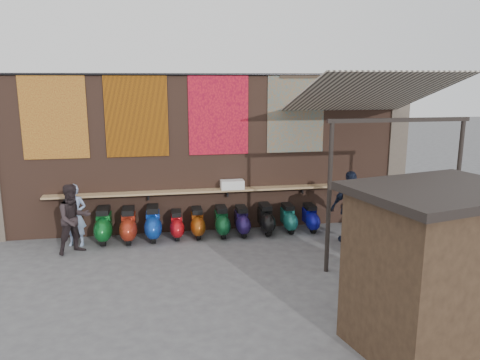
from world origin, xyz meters
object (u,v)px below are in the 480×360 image
(scooter_stool_6, at_px, (242,221))
(shopper_grey, at_px, (433,218))
(shopper_navy, at_px, (351,207))
(shopper_tan, at_px, (371,219))
(scooter_stool_8, at_px, (288,218))
(scooter_stool_5, at_px, (222,222))
(scooter_stool_9, at_px, (310,218))
(scooter_stool_2, at_px, (153,223))
(scooter_stool_3, at_px, (177,225))
(scooter_stool_7, at_px, (266,219))
(scooter_stool_0, at_px, (104,225))
(shelf_box, at_px, (232,185))
(scooter_stool_1, at_px, (129,225))
(market_stall, at_px, (434,273))
(diner_left, at_px, (75,215))
(diner_right, at_px, (74,219))
(scooter_stool_4, at_px, (197,223))

(scooter_stool_6, height_order, shopper_grey, shopper_grey)
(shopper_navy, distance_m, shopper_tan, 1.14)
(scooter_stool_8, distance_m, shopper_grey, 3.48)
(scooter_stool_5, distance_m, scooter_stool_9, 2.32)
(scooter_stool_2, relative_size, scooter_stool_3, 1.21)
(scooter_stool_9, bearing_deg, shopper_grey, -43.45)
(scooter_stool_7, bearing_deg, scooter_stool_0, 179.71)
(scooter_stool_2, xyz_separation_m, scooter_stool_7, (2.83, -0.00, -0.04))
(scooter_stool_2, bearing_deg, shelf_box, 8.57)
(scooter_stool_3, bearing_deg, shopper_tan, -27.77)
(scooter_stool_1, distance_m, scooter_stool_6, 2.79)
(market_stall, bearing_deg, scooter_stool_0, 119.79)
(shopper_navy, bearing_deg, scooter_stool_0, -16.53)
(scooter_stool_5, bearing_deg, shopper_navy, -18.47)
(diner_left, bearing_deg, shelf_box, 18.25)
(shopper_tan, bearing_deg, shopper_navy, 36.49)
(scooter_stool_9, bearing_deg, scooter_stool_5, 179.98)
(scooter_stool_0, relative_size, scooter_stool_5, 1.14)
(scooter_stool_8, bearing_deg, scooter_stool_9, -4.98)
(shopper_grey, bearing_deg, scooter_stool_9, -32.50)
(shelf_box, distance_m, scooter_stool_7, 1.23)
(shelf_box, height_order, shopper_tan, shopper_tan)
(scooter_stool_8, bearing_deg, scooter_stool_7, -175.57)
(shelf_box, height_order, diner_right, diner_right)
(market_stall, bearing_deg, shopper_grey, 44.29)
(scooter_stool_0, relative_size, market_stall, 0.38)
(scooter_stool_2, xyz_separation_m, diner_left, (-1.79, -0.11, 0.33))
(scooter_stool_1, distance_m, diner_right, 1.34)
(scooter_stool_8, xyz_separation_m, diner_left, (-5.23, -0.15, 0.39))
(market_stall, bearing_deg, scooter_stool_3, 108.59)
(diner_left, height_order, shopper_tan, shopper_tan)
(scooter_stool_4, relative_size, scooter_stool_6, 1.00)
(shelf_box, distance_m, shopper_tan, 3.61)
(diner_left, height_order, diner_right, diner_right)
(scooter_stool_3, relative_size, shopper_tan, 0.39)
(scooter_stool_7, xyz_separation_m, market_stall, (1.19, -5.48, 0.78))
(scooter_stool_9, height_order, shopper_grey, shopper_grey)
(shopper_tan, bearing_deg, diner_right, 113.94)
(scooter_stool_5, distance_m, scooter_stool_7, 1.13)
(scooter_stool_5, height_order, scooter_stool_9, scooter_stool_5)
(scooter_stool_2, relative_size, scooter_stool_8, 1.17)
(scooter_stool_2, xyz_separation_m, scooter_stool_9, (4.02, -0.01, -0.07))
(scooter_stool_2, relative_size, shopper_navy, 0.50)
(scooter_stool_9, height_order, shopper_navy, shopper_navy)
(scooter_stool_0, relative_size, scooter_stool_3, 1.23)
(scooter_stool_2, height_order, scooter_stool_4, scooter_stool_2)
(scooter_stool_9, relative_size, shopper_grey, 0.44)
(scooter_stool_4, bearing_deg, scooter_stool_1, -177.65)
(shopper_tan, height_order, market_stall, market_stall)
(shelf_box, bearing_deg, scooter_stool_2, -171.43)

